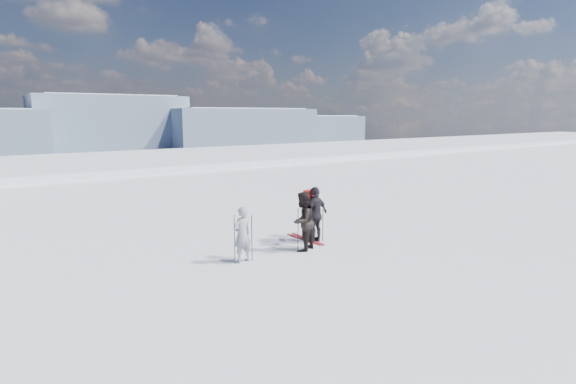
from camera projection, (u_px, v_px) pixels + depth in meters
name	position (u px, v px, depth m)	size (l,w,h in m)	color
lake_basin	(128.00, 242.00, 37.46)	(820.00, 820.00, 71.62)	white
far_mountain_range	(31.00, 127.00, 399.18)	(770.00, 110.00, 53.00)	slate
skier_grey	(242.00, 235.00, 12.18)	(0.57, 0.37, 1.55)	gray
skier_dark	(303.00, 221.00, 13.23)	(0.86, 0.67, 1.77)	black
skier_pack	(315.00, 214.00, 14.13)	(1.04, 0.43, 1.77)	black
backpack	(310.00, 177.00, 14.09)	(0.38, 0.21, 0.57)	red
ski_poles	(289.00, 230.00, 13.14)	(3.36, 0.56, 1.37)	black
skis_loose	(306.00, 239.00, 14.51)	(0.28, 1.70, 0.03)	black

